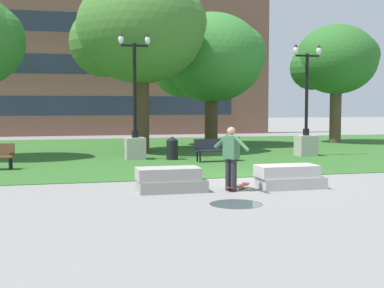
% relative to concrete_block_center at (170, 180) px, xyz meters
% --- Properties ---
extents(ground_plane, '(140.00, 140.00, 0.00)m').
position_rel_concrete_block_center_xyz_m(ground_plane, '(2.88, 2.09, -0.31)').
color(ground_plane, gray).
extents(grass_lawn, '(40.00, 20.00, 0.02)m').
position_rel_concrete_block_center_xyz_m(grass_lawn, '(2.88, 12.09, -0.30)').
color(grass_lawn, '#336628').
rests_on(grass_lawn, ground).
extents(concrete_block_center, '(1.82, 0.90, 0.64)m').
position_rel_concrete_block_center_xyz_m(concrete_block_center, '(0.00, 0.00, 0.00)').
color(concrete_block_center, '#9E9991').
rests_on(concrete_block_center, ground).
extents(concrete_block_left, '(1.85, 0.90, 0.64)m').
position_rel_concrete_block_center_xyz_m(concrete_block_left, '(3.29, -0.20, 0.00)').
color(concrete_block_left, '#BCB7B2').
rests_on(concrete_block_left, ground).
extents(person_skateboarder, '(0.62, 1.37, 1.71)m').
position_rel_concrete_block_center_xyz_m(person_skateboarder, '(1.60, -0.29, 0.67)').
color(person_skateboarder, '#28282D').
rests_on(person_skateboarder, ground).
extents(skateboard, '(0.87, 0.85, 0.14)m').
position_rel_concrete_block_center_xyz_m(skateboard, '(1.86, -0.11, -0.22)').
color(skateboard, maroon).
rests_on(skateboard, ground).
extents(puddle, '(1.24, 1.24, 0.01)m').
position_rel_concrete_block_center_xyz_m(puddle, '(1.13, -2.10, -0.30)').
color(puddle, '#47515B').
rests_on(puddle, ground).
extents(park_bench_near_left, '(1.85, 0.72, 0.90)m').
position_rel_concrete_block_center_xyz_m(park_bench_near_left, '(3.29, 6.79, 0.23)').
color(park_bench_near_left, '#1E232D').
rests_on(park_bench_near_left, grass_lawn).
extents(lamp_post_left, '(1.32, 0.80, 4.91)m').
position_rel_concrete_block_center_xyz_m(lamp_post_left, '(7.83, 8.06, 0.71)').
color(lamp_post_left, '#ADA89E').
rests_on(lamp_post_left, grass_lawn).
extents(lamp_post_right, '(1.32, 0.80, 5.19)m').
position_rel_concrete_block_center_xyz_m(lamp_post_right, '(0.23, 8.36, 0.76)').
color(lamp_post_right, '#ADA89E').
rests_on(lamp_post_right, grass_lawn).
extents(tree_near_left, '(5.04, 4.80, 6.97)m').
position_rel_concrete_block_center_xyz_m(tree_near_left, '(13.08, 15.10, 4.56)').
color(tree_near_left, brown).
rests_on(tree_near_left, grass_lawn).
extents(tree_far_right, '(6.06, 5.77, 7.31)m').
position_rel_concrete_block_center_xyz_m(tree_far_right, '(5.31, 14.85, 4.49)').
color(tree_far_right, '#4C3823').
rests_on(tree_far_right, grass_lawn).
extents(tree_near_right, '(6.32, 6.02, 8.38)m').
position_rel_concrete_block_center_xyz_m(tree_near_right, '(0.90, 11.57, 5.45)').
color(tree_near_right, '#4C3823').
rests_on(tree_near_right, grass_lawn).
extents(trash_bin, '(0.49, 0.49, 0.96)m').
position_rel_concrete_block_center_xyz_m(trash_bin, '(1.70, 7.85, 0.20)').
color(trash_bin, black).
rests_on(trash_bin, grass_lawn).
extents(building_facade_distant, '(24.80, 1.03, 11.72)m').
position_rel_concrete_block_center_xyz_m(building_facade_distant, '(0.93, 26.59, 5.55)').
color(building_facade_distant, brown).
rests_on(building_facade_distant, ground).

